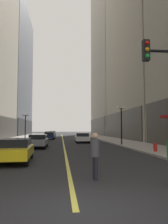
{
  "coord_description": "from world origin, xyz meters",
  "views": [
    {
      "loc": [
        -0.36,
        -5.1,
        1.89
      ],
      "look_at": [
        3.49,
        31.28,
        4.7
      ],
      "focal_mm": 35.05,
      "sensor_mm": 36.0,
      "label": 1
    }
  ],
  "objects": [
    {
      "name": "building_right_far",
      "position": [
        18.14,
        60.0,
        37.7
      ],
      "size": [
        15.45,
        26.0,
        75.54
      ],
      "color": "#B7AD99",
      "rests_on": "ground"
    },
    {
      "name": "building_left_far",
      "position": [
        -15.75,
        60.0,
        18.62
      ],
      "size": [
        10.71,
        26.0,
        37.42
      ],
      "color": "slate",
      "rests_on": "ground"
    },
    {
      "name": "car_navy",
      "position": [
        -2.3,
        34.25,
        0.72
      ],
      "size": [
        2.0,
        4.56,
        1.32
      ],
      "color": "#141E4C",
      "rests_on": "ground"
    },
    {
      "name": "car_yellow",
      "position": [
        -2.96,
        7.93,
        0.72
      ],
      "size": [
        2.02,
        4.46,
        1.32
      ],
      "color": "yellow",
      "rests_on": "ground"
    },
    {
      "name": "car_grey",
      "position": [
        -2.62,
        17.34,
        0.72
      ],
      "size": [
        1.81,
        4.68,
        1.32
      ],
      "color": "slate",
      "rests_on": "ground"
    },
    {
      "name": "ground_plane",
      "position": [
        0.0,
        35.0,
        0.0
      ],
      "size": [
        200.0,
        200.0,
        0.0
      ],
      "primitive_type": "plane",
      "color": "#262628"
    },
    {
      "name": "fire_hydrant_right",
      "position": [
        6.9,
        11.21,
        0.4
      ],
      "size": [
        0.28,
        0.28,
        0.8
      ],
      "primitive_type": "cylinder",
      "color": "red",
      "rests_on": "ground"
    },
    {
      "name": "car_black",
      "position": [
        -2.87,
        43.51,
        0.72
      ],
      "size": [
        1.91,
        4.29,
        1.32
      ],
      "color": "black",
      "rests_on": "ground"
    },
    {
      "name": "street_lamp_right_mid",
      "position": [
        6.4,
        18.85,
        3.26
      ],
      "size": [
        1.06,
        0.36,
        4.43
      ],
      "color": "black",
      "rests_on": "ground"
    },
    {
      "name": "street_lamp_left_far",
      "position": [
        -6.4,
        33.06,
        3.26
      ],
      "size": [
        1.06,
        0.36,
        4.43
      ],
      "color": "black",
      "rests_on": "ground"
    },
    {
      "name": "lane_centre_stripe",
      "position": [
        0.0,
        35.0,
        0.0
      ],
      "size": [
        0.16,
        70.0,
        0.01
      ],
      "primitive_type": "cube",
      "color": "#E5D64C",
      "rests_on": "ground"
    },
    {
      "name": "pedestrian_with_orange_bag",
      "position": [
        0.93,
        3.09,
        1.02
      ],
      "size": [
        0.41,
        0.41,
        1.74
      ],
      "color": "black",
      "rests_on": "ground"
    },
    {
      "name": "car_green",
      "position": [
        -2.54,
        52.06,
        0.72
      ],
      "size": [
        1.91,
        4.43,
        1.32
      ],
      "color": "#196038",
      "rests_on": "ground"
    },
    {
      "name": "car_white",
      "position": [
        2.57,
        25.03,
        0.72
      ],
      "size": [
        2.03,
        4.69,
        1.32
      ],
      "color": "silver",
      "rests_on": "ground"
    },
    {
      "name": "sidewalk_left",
      "position": [
        -8.25,
        35.0,
        0.07
      ],
      "size": [
        4.5,
        78.0,
        0.15
      ],
      "primitive_type": "cube",
      "color": "#9E9991",
      "rests_on": "ground"
    },
    {
      "name": "sidewalk_right",
      "position": [
        8.25,
        35.0,
        0.07
      ],
      "size": [
        4.5,
        78.0,
        0.15
      ],
      "primitive_type": "cube",
      "color": "#9E9991",
      "rests_on": "ground"
    }
  ]
}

